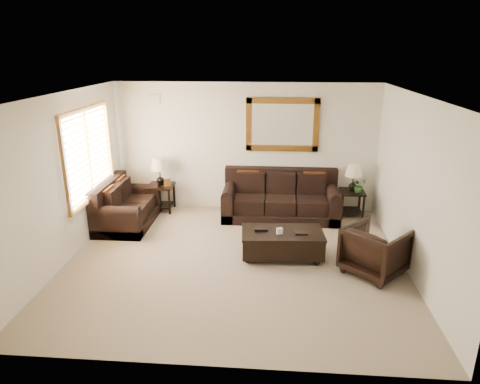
# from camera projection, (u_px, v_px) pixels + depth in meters

# --- Properties ---
(room) EXTENTS (5.51, 5.01, 2.71)m
(room) POSITION_uv_depth(u_px,v_px,m) (234.00, 183.00, 6.67)
(room) COLOR gray
(room) RESTS_ON ground
(window) EXTENTS (0.07, 1.96, 1.66)m
(window) POSITION_uv_depth(u_px,v_px,m) (89.00, 154.00, 7.66)
(window) COLOR white
(window) RESTS_ON room
(mirror) EXTENTS (1.50, 0.06, 1.10)m
(mirror) POSITION_uv_depth(u_px,v_px,m) (282.00, 125.00, 8.78)
(mirror) COLOR #513410
(mirror) RESTS_ON room
(air_vent) EXTENTS (0.25, 0.02, 0.18)m
(air_vent) POSITION_uv_depth(u_px,v_px,m) (154.00, 99.00, 8.83)
(air_vent) COLOR #999999
(air_vent) RESTS_ON room
(sofa) EXTENTS (2.36, 1.02, 0.96)m
(sofa) POSITION_uv_depth(u_px,v_px,m) (280.00, 201.00, 8.86)
(sofa) COLOR black
(sofa) RESTS_ON room
(loveseat) EXTENTS (0.94, 1.59, 0.89)m
(loveseat) POSITION_uv_depth(u_px,v_px,m) (125.00, 209.00, 8.47)
(loveseat) COLOR black
(loveseat) RESTS_ON room
(end_table_left) EXTENTS (0.53, 0.53, 1.17)m
(end_table_left) POSITION_uv_depth(u_px,v_px,m) (160.00, 177.00, 9.06)
(end_table_left) COLOR black
(end_table_left) RESTS_ON room
(end_table_right) EXTENTS (0.50, 0.50, 1.10)m
(end_table_right) POSITION_uv_depth(u_px,v_px,m) (353.00, 183.00, 8.79)
(end_table_right) COLOR black
(end_table_right) RESTS_ON room
(coffee_table) EXTENTS (1.40, 0.82, 0.57)m
(coffee_table) POSITION_uv_depth(u_px,v_px,m) (282.00, 241.00, 7.15)
(coffee_table) COLOR black
(coffee_table) RESTS_ON room
(armchair) EXTENTS (1.13, 1.13, 0.85)m
(armchair) POSITION_uv_depth(u_px,v_px,m) (375.00, 248.00, 6.58)
(armchair) COLOR black
(armchair) RESTS_ON floor
(potted_plant) EXTENTS (0.37, 0.38, 0.23)m
(potted_plant) POSITION_uv_depth(u_px,v_px,m) (359.00, 187.00, 8.71)
(potted_plant) COLOR #25571D
(potted_plant) RESTS_ON end_table_right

